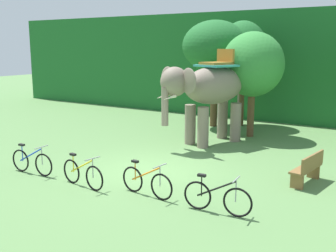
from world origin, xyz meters
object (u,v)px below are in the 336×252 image
(tree_center_right, at_px, (215,47))
(wooden_bench, at_px, (308,168))
(bike_yellow, at_px, (82,174))
(bike_orange, at_px, (147,182))
(bike_black, at_px, (217,198))
(tree_far_left, at_px, (243,54))
(elephant, at_px, (208,90))
(tree_center_left, at_px, (253,65))
(bike_blue, at_px, (32,162))

(tree_center_right, bearing_deg, wooden_bench, -46.04)
(bike_yellow, bearing_deg, bike_orange, 11.54)
(tree_center_right, relative_size, bike_black, 3.00)
(wooden_bench, bearing_deg, tree_far_left, 124.94)
(bike_yellow, bearing_deg, elephant, 84.74)
(tree_center_right, height_order, tree_center_left, tree_center_right)
(elephant, relative_size, bike_black, 2.47)
(tree_far_left, relative_size, tree_center_left, 1.13)
(bike_yellow, xyz_separation_m, bike_orange, (1.92, 0.39, 0.00))
(bike_blue, height_order, bike_black, same)
(tree_far_left, xyz_separation_m, tree_center_left, (1.35, -2.16, -0.39))
(tree_center_right, distance_m, wooden_bench, 9.40)
(elephant, bearing_deg, tree_center_right, 112.08)
(bike_orange, relative_size, bike_black, 1.00)
(tree_center_right, height_order, bike_blue, tree_center_right)
(tree_center_left, xyz_separation_m, bike_blue, (-3.76, -8.67, -2.73))
(bike_blue, xyz_separation_m, wooden_bench, (7.45, 3.61, 0.09))
(tree_far_left, distance_m, bike_black, 11.58)
(bike_blue, relative_size, wooden_bench, 1.11)
(bike_yellow, height_order, wooden_bench, bike_yellow)
(bike_orange, xyz_separation_m, wooden_bench, (3.35, 3.26, 0.09))
(tree_center_right, distance_m, bike_yellow, 10.59)
(bike_yellow, height_order, bike_orange, same)
(tree_center_right, height_order, bike_yellow, tree_center_right)
(elephant, distance_m, bike_orange, 6.49)
(tree_center_right, relative_size, wooden_bench, 3.32)
(tree_center_right, distance_m, bike_orange, 10.55)
(bike_orange, bearing_deg, bike_yellow, -168.46)
(tree_center_left, bearing_deg, tree_center_right, 152.35)
(wooden_bench, bearing_deg, tree_center_right, 133.96)
(tree_far_left, relative_size, elephant, 1.21)
(tree_center_left, relative_size, bike_orange, 2.64)
(elephant, distance_m, wooden_bench, 5.73)
(tree_center_right, relative_size, tree_center_left, 1.14)
(bike_black, bearing_deg, tree_center_left, 105.99)
(elephant, bearing_deg, tree_far_left, 94.76)
(tree_center_right, xyz_separation_m, elephant, (1.42, -3.49, -1.65))
(tree_far_left, height_order, bike_yellow, tree_far_left)
(elephant, height_order, bike_orange, elephant)
(bike_blue, height_order, wooden_bench, bike_blue)
(tree_far_left, distance_m, bike_yellow, 11.31)
(tree_far_left, xyz_separation_m, bike_yellow, (-0.23, -10.87, -3.11))
(bike_orange, height_order, bike_black, same)
(tree_center_right, xyz_separation_m, bike_yellow, (0.82, -9.97, -3.47))
(tree_center_left, xyz_separation_m, bike_yellow, (-1.58, -8.71, -2.73))
(tree_center_right, relative_size, bike_orange, 3.00)
(bike_blue, relative_size, bike_yellow, 1.00)
(elephant, height_order, bike_blue, elephant)
(bike_blue, distance_m, bike_orange, 4.11)
(tree_far_left, bearing_deg, bike_orange, -80.85)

